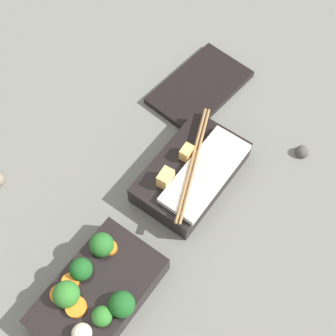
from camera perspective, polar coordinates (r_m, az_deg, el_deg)
The scene contains 5 objects.
ground_plane at distance 0.79m, azimuth -2.96°, elevation -8.34°, with size 3.00×3.00×0.00m, color slate.
bento_tray_vegetable at distance 0.74m, azimuth -8.64°, elevation -14.72°, with size 0.20×0.13×0.08m.
bento_tray_rice at distance 0.81m, azimuth 3.13°, elevation -0.60°, with size 0.22×0.12×0.07m.
bento_lid at distance 0.95m, azimuth 3.91°, elevation 9.79°, with size 0.20×0.12×0.01m, color black.
pebble_1 at distance 0.89m, azimuth 16.01°, elevation 1.91°, with size 0.02×0.02×0.02m, color #474442.
Camera 1 is at (-0.21, -0.20, 0.74)m, focal length 50.00 mm.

